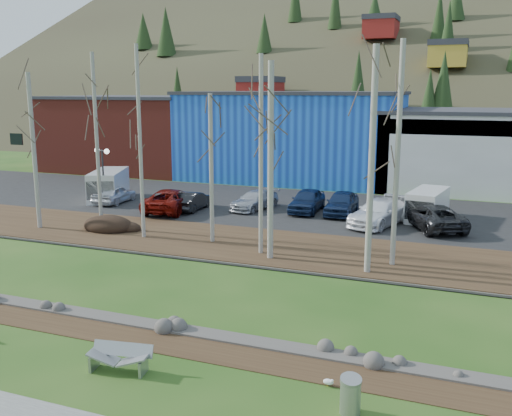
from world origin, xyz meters
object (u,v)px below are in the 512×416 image
at_px(car_3, 255,200).
at_px(car_8, 116,194).
at_px(bench_damaged, 120,358).
at_px(car_4, 307,200).
at_px(car_1, 193,201).
at_px(van_white, 427,205).
at_px(car_7, 380,212).
at_px(litter_bin, 350,397).
at_px(car_5, 377,211).
at_px(van_grey, 108,185).
at_px(car_2, 171,200).
at_px(street_lamp, 102,161).
at_px(seagull, 329,382).
at_px(car_0, 112,194).
at_px(car_9, 342,203).
at_px(car_6, 433,217).

relative_size(car_3, car_8, 1.13).
height_order(bench_damaged, car_4, car_4).
bearing_deg(car_4, car_1, -164.62).
bearing_deg(van_white, car_7, -127.82).
height_order(litter_bin, car_5, car_5).
bearing_deg(van_grey, car_2, -37.93).
bearing_deg(car_5, bench_damaged, 69.20).
xyz_separation_m(street_lamp, car_7, (19.79, 1.13, -2.51)).
distance_m(car_4, van_grey, 15.58).
bearing_deg(car_5, seagull, 84.99).
bearing_deg(litter_bin, car_3, 116.90).
relative_size(street_lamp, car_2, 0.74).
relative_size(car_0, car_9, 0.85).
height_order(car_1, van_grey, van_grey).
height_order(bench_damaged, car_2, car_2).
xyz_separation_m(car_1, car_5, (12.69, 1.33, -0.00)).
bearing_deg(car_0, car_5, 179.71).
bearing_deg(car_6, street_lamp, -23.80).
relative_size(van_white, van_grey, 0.85).
xyz_separation_m(litter_bin, car_7, (-2.70, 21.56, 0.46)).
bearing_deg(van_grey, car_7, -23.95).
distance_m(van_white, van_grey, 23.57).
height_order(car_4, car_8, car_4).
distance_m(litter_bin, van_grey, 32.53).
bearing_deg(car_0, street_lamp, 92.84).
bearing_deg(car_0, car_6, 176.72).
distance_m(seagull, car_8, 29.62).
xyz_separation_m(car_3, van_grey, (-11.81, -0.76, 0.48)).
xyz_separation_m(car_5, car_8, (-19.25, -1.13, 0.02)).
bearing_deg(van_white, car_9, -167.91).
bearing_deg(litter_bin, car_0, 136.33).
height_order(litter_bin, car_8, car_8).
bearing_deg(street_lamp, seagull, -20.51).
xyz_separation_m(car_2, car_3, (5.18, 2.70, -0.14)).
distance_m(seagull, car_4, 23.71).
xyz_separation_m(car_6, car_8, (-22.84, -0.13, -0.09)).
xyz_separation_m(litter_bin, car_6, (0.53, 21.73, 0.41)).
bearing_deg(seagull, car_5, 118.98).
relative_size(car_4, van_white, 0.98).
xyz_separation_m(street_lamp, car_1, (6.74, 0.97, -2.66)).
bearing_deg(car_1, car_9, -168.43).
xyz_separation_m(bench_damaged, car_2, (-9.83, 20.69, 0.49)).
xyz_separation_m(seagull, car_5, (-2.18, 21.56, 0.64)).
relative_size(car_1, car_6, 0.73).
xyz_separation_m(car_8, van_white, (22.26, 2.46, 0.31)).
distance_m(bench_damaged, seagull, 6.39).
distance_m(seagull, car_2, 25.13).
bearing_deg(street_lamp, car_6, 24.40).
distance_m(car_1, car_4, 8.05).
height_order(car_0, car_6, car_6).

